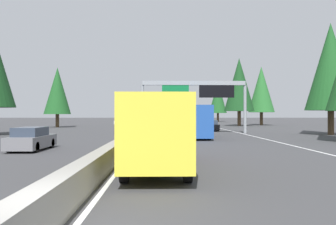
{
  "coord_description": "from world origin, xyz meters",
  "views": [
    {
      "loc": [
        -5.58,
        -2.0,
        2.28
      ],
      "look_at": [
        51.45,
        -3.09,
        2.6
      ],
      "focal_mm": 35.53,
      "sensor_mm": 36.0,
      "label": 1
    }
  ],
  "objects_px": {
    "pickup_far_center": "(172,118)",
    "conifer_right_near": "(331,67)",
    "sedan_distant_a": "(211,126)",
    "oncoming_near": "(121,121)",
    "conifer_right_far": "(261,90)",
    "sign_gantry_overhead": "(195,92)",
    "minivan_near_center": "(161,120)",
    "conifer_right_mid": "(239,85)",
    "conifer_right_distant": "(218,97)",
    "conifer_left_near": "(57,91)",
    "box_truck_mid_left": "(157,130)",
    "bus_far_left": "(193,120)",
    "oncoming_far": "(31,139)",
    "sedan_near_right": "(184,119)"
  },
  "relations": [
    {
      "from": "bus_far_left",
      "to": "oncoming_near",
      "type": "bearing_deg",
      "value": 17.98
    },
    {
      "from": "sign_gantry_overhead",
      "to": "bus_far_left",
      "type": "xyz_separation_m",
      "value": [
        -5.71,
        0.84,
        -3.28
      ]
    },
    {
      "from": "conifer_right_distant",
      "to": "sedan_near_right",
      "type": "bearing_deg",
      "value": 57.89
    },
    {
      "from": "conifer_right_near",
      "to": "conifer_right_distant",
      "type": "distance_m",
      "value": 65.23
    },
    {
      "from": "sedan_near_right",
      "to": "pickup_far_center",
      "type": "distance_m",
      "value": 5.38
    },
    {
      "from": "sign_gantry_overhead",
      "to": "conifer_right_distant",
      "type": "xyz_separation_m",
      "value": [
        62.03,
        -13.25,
        2.5
      ]
    },
    {
      "from": "conifer_right_far",
      "to": "minivan_near_center",
      "type": "bearing_deg",
      "value": 55.03
    },
    {
      "from": "box_truck_mid_left",
      "to": "conifer_right_mid",
      "type": "relative_size",
      "value": 0.63
    },
    {
      "from": "sedan_near_right",
      "to": "oncoming_near",
      "type": "bearing_deg",
      "value": 157.15
    },
    {
      "from": "oncoming_far",
      "to": "bus_far_left",
      "type": "bearing_deg",
      "value": 137.45
    },
    {
      "from": "conifer_right_far",
      "to": "conifer_right_distant",
      "type": "xyz_separation_m",
      "value": [
        31.86,
        3.81,
        -0.04
      ]
    },
    {
      "from": "box_truck_mid_left",
      "to": "sedan_distant_a",
      "type": "distance_m",
      "value": 33.01
    },
    {
      "from": "pickup_far_center",
      "to": "conifer_right_near",
      "type": "relative_size",
      "value": 0.45
    },
    {
      "from": "sedan_distant_a",
      "to": "oncoming_near",
      "type": "relative_size",
      "value": 0.79
    },
    {
      "from": "minivan_near_center",
      "to": "conifer_right_distant",
      "type": "relative_size",
      "value": 0.41
    },
    {
      "from": "sedan_distant_a",
      "to": "sedan_near_right",
      "type": "height_order",
      "value": "same"
    },
    {
      "from": "bus_far_left",
      "to": "sign_gantry_overhead",
      "type": "bearing_deg",
      "value": -8.32
    },
    {
      "from": "oncoming_far",
      "to": "conifer_right_far",
      "type": "xyz_separation_m",
      "value": [
        48.44,
        -29.42,
        6.85
      ]
    },
    {
      "from": "box_truck_mid_left",
      "to": "oncoming_far",
      "type": "height_order",
      "value": "box_truck_mid_left"
    },
    {
      "from": "oncoming_far",
      "to": "conifer_right_distant",
      "type": "distance_m",
      "value": 84.56
    },
    {
      "from": "sedan_distant_a",
      "to": "sign_gantry_overhead",
      "type": "bearing_deg",
      "value": 156.4
    },
    {
      "from": "minivan_near_center",
      "to": "sedan_distant_a",
      "type": "bearing_deg",
      "value": -169.69
    },
    {
      "from": "conifer_right_distant",
      "to": "minivan_near_center",
      "type": "bearing_deg",
      "value": 134.08
    },
    {
      "from": "minivan_near_center",
      "to": "conifer_right_distant",
      "type": "xyz_separation_m",
      "value": [
        16.95,
        -17.5,
        6.55
      ]
    },
    {
      "from": "oncoming_near",
      "to": "conifer_right_mid",
      "type": "height_order",
      "value": "conifer_right_mid"
    },
    {
      "from": "sedan_near_right",
      "to": "conifer_right_far",
      "type": "distance_m",
      "value": 41.27
    },
    {
      "from": "sedan_distant_a",
      "to": "conifer_right_far",
      "type": "bearing_deg",
      "value": -30.96
    },
    {
      "from": "box_truck_mid_left",
      "to": "conifer_right_near",
      "type": "xyz_separation_m",
      "value": [
        22.68,
        -18.95,
        5.97
      ]
    },
    {
      "from": "box_truck_mid_left",
      "to": "conifer_left_near",
      "type": "height_order",
      "value": "conifer_left_near"
    },
    {
      "from": "pickup_far_center",
      "to": "conifer_right_far",
      "type": "relative_size",
      "value": 0.45
    },
    {
      "from": "box_truck_mid_left",
      "to": "pickup_far_center",
      "type": "distance_m",
      "value": 98.37
    },
    {
      "from": "bus_far_left",
      "to": "conifer_right_distant",
      "type": "xyz_separation_m",
      "value": [
        67.75,
        -14.09,
        5.79
      ]
    },
    {
      "from": "conifer_left_near",
      "to": "minivan_near_center",
      "type": "bearing_deg",
      "value": -35.12
    },
    {
      "from": "bus_far_left",
      "to": "conifer_right_mid",
      "type": "relative_size",
      "value": 0.86
    },
    {
      "from": "sign_gantry_overhead",
      "to": "conifer_left_near",
      "type": "xyz_separation_m",
      "value": [
        19.24,
        22.43,
        1.42
      ]
    },
    {
      "from": "conifer_right_far",
      "to": "sign_gantry_overhead",
      "type": "bearing_deg",
      "value": 150.51
    },
    {
      "from": "bus_far_left",
      "to": "conifer_right_far",
      "type": "relative_size",
      "value": 0.93
    },
    {
      "from": "conifer_right_far",
      "to": "conifer_right_distant",
      "type": "bearing_deg",
      "value": 6.83
    },
    {
      "from": "sedan_distant_a",
      "to": "conifer_right_mid",
      "type": "relative_size",
      "value": 0.33
    },
    {
      "from": "sedan_near_right",
      "to": "oncoming_near",
      "type": "distance_m",
      "value": 40.72
    },
    {
      "from": "sedan_distant_a",
      "to": "oncoming_near",
      "type": "xyz_separation_m",
      "value": [
        24.5,
        15.5,
        0.23
      ]
    },
    {
      "from": "minivan_near_center",
      "to": "oncoming_far",
      "type": "xyz_separation_m",
      "value": [
        -63.35,
        8.1,
        -0.27
      ]
    },
    {
      "from": "box_truck_mid_left",
      "to": "oncoming_far",
      "type": "xyz_separation_m",
      "value": [
        7.6,
        8.13,
        -0.93
      ]
    },
    {
      "from": "oncoming_near",
      "to": "conifer_left_near",
      "type": "relative_size",
      "value": 0.53
    },
    {
      "from": "box_truck_mid_left",
      "to": "minivan_near_center",
      "type": "distance_m",
      "value": 70.95
    },
    {
      "from": "pickup_far_center",
      "to": "conifer_right_far",
      "type": "distance_m",
      "value": 46.22
    },
    {
      "from": "pickup_far_center",
      "to": "conifer_right_far",
      "type": "xyz_separation_m",
      "value": [
        -42.25,
        -17.53,
        6.62
      ]
    },
    {
      "from": "sedan_near_right",
      "to": "box_truck_mid_left",
      "type": "bearing_deg",
      "value": 175.56
    },
    {
      "from": "conifer_left_near",
      "to": "conifer_right_distant",
      "type": "bearing_deg",
      "value": -39.82
    },
    {
      "from": "box_truck_mid_left",
      "to": "conifer_right_far",
      "type": "height_order",
      "value": "conifer_right_far"
    }
  ]
}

